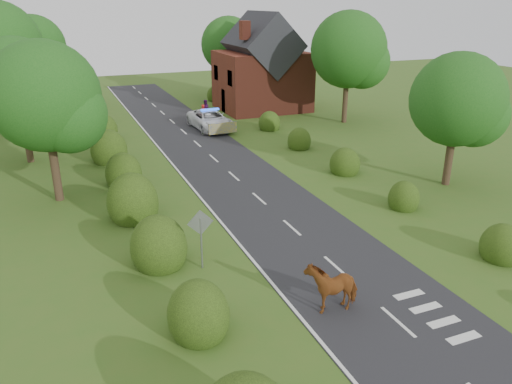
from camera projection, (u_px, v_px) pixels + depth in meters
name	position (u px, v px, depth m)	size (l,w,h in m)	color
ground	(336.00, 267.00, 20.11)	(120.00, 120.00, 0.00)	#455F20
road	(218.00, 163.00, 33.05)	(6.00, 70.00, 0.02)	black
road_markings	(204.00, 175.00, 30.69)	(4.96, 70.00, 0.01)	white
hedgerow_left	(125.00, 180.00, 27.61)	(2.75, 50.41, 3.00)	black
hedgerow_right	(335.00, 159.00, 31.93)	(2.10, 45.78, 2.10)	black
tree_left_a	(50.00, 101.00, 24.95)	(5.74, 5.60, 8.38)	#332316
tree_left_b	(22.00, 85.00, 31.43)	(5.74, 5.60, 8.07)	#332316
tree_left_c	(2.00, 49.00, 38.98)	(6.97, 6.80, 10.22)	#332316
tree_left_d	(37.00, 49.00, 48.83)	(6.15, 6.00, 8.89)	#332316
tree_right_a	(462.00, 104.00, 27.47)	(5.33, 5.20, 7.56)	#332316
tree_right_b	(352.00, 53.00, 41.91)	(6.56, 6.40, 9.40)	#332316
tree_right_c	(232.00, 47.00, 54.15)	(6.15, 6.00, 8.58)	#332316
road_sign	(201.00, 231.00, 19.46)	(1.06, 0.08, 2.53)	gray
house	(262.00, 70.00, 48.01)	(8.00, 7.40, 9.17)	maroon
cow	(332.00, 288.00, 17.29)	(1.08, 2.05, 1.45)	brown
police_van	(210.00, 120.00, 41.42)	(2.87, 5.81, 1.71)	white
pedestrian_red	(203.00, 113.00, 43.98)	(0.56, 0.37, 1.54)	#AF2215
pedestrian_purple	(205.00, 108.00, 45.96)	(0.76, 0.59, 1.56)	#461251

